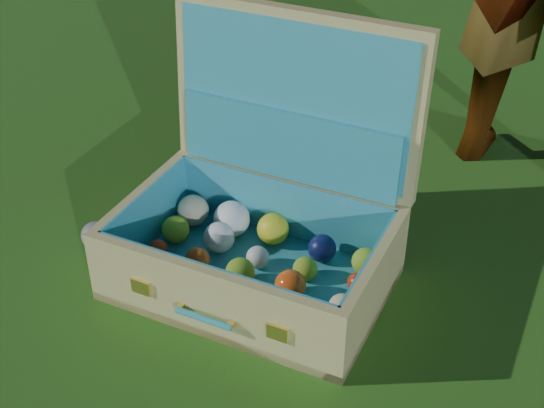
% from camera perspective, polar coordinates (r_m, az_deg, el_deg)
% --- Properties ---
extents(ground, '(60.00, 60.00, 0.00)m').
position_cam_1_polar(ground, '(1.90, 0.64, -7.33)').
color(ground, '#215114').
rests_on(ground, ground).
extents(stray_ball, '(0.08, 0.08, 0.08)m').
position_cam_1_polar(stray_ball, '(2.10, -13.14, -2.33)').
color(stray_ball, '#3D60A0').
rests_on(stray_ball, ground).
extents(suitcase, '(0.74, 0.61, 0.64)m').
position_cam_1_polar(suitcase, '(1.90, -0.52, -0.32)').
color(suitcase, tan).
rests_on(suitcase, ground).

